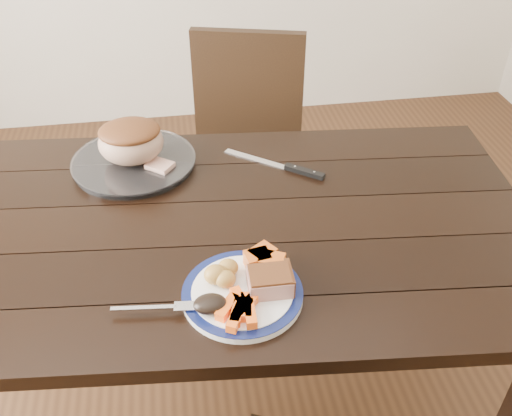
{
  "coord_description": "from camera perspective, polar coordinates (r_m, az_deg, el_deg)",
  "views": [
    {
      "loc": [
        -0.09,
        -1.13,
        1.66
      ],
      "look_at": [
        0.08,
        -0.02,
        0.8
      ],
      "focal_mm": 40.0,
      "sensor_mm": 36.0,
      "label": 1
    }
  ],
  "objects": [
    {
      "name": "carving_knife",
      "position": [
        1.65,
        3.61,
        3.98
      ],
      "size": [
        0.27,
        0.21,
        0.01
      ],
      "rotation": [
        0.0,
        0.0,
        -0.65
      ],
      "color": "silver",
      "rests_on": "dining_table"
    },
    {
      "name": "carrot_batons",
      "position": [
        1.2,
        -1.56,
        -10.07
      ],
      "size": [
        0.1,
        0.12,
        0.02
      ],
      "color": "#FF5F15",
      "rests_on": "dinner_plate"
    },
    {
      "name": "roast_joint",
      "position": [
        1.67,
        -12.39,
        6.4
      ],
      "size": [
        0.18,
        0.16,
        0.12
      ],
      "primitive_type": "ellipsoid",
      "color": "tan",
      "rests_on": "serving_platter"
    },
    {
      "name": "cut_slice",
      "position": [
        1.64,
        -9.58,
        4.15
      ],
      "size": [
        0.09,
        0.09,
        0.02
      ],
      "primitive_type": "cube",
      "rotation": [
        0.0,
        0.0,
        -0.65
      ],
      "color": "tan",
      "rests_on": "serving_platter"
    },
    {
      "name": "pork_slice",
      "position": [
        1.24,
        1.37,
        -7.4
      ],
      "size": [
        0.09,
        0.07,
        0.04
      ],
      "primitive_type": "cube",
      "rotation": [
        0.0,
        0.0,
        -0.02
      ],
      "color": "tan",
      "rests_on": "dinner_plate"
    },
    {
      "name": "chair_far",
      "position": [
        2.2,
        -1.09,
        6.3
      ],
      "size": [
        0.52,
        0.52,
        0.93
      ],
      "rotation": [
        0.0,
        0.0,
        2.88
      ],
      "color": "black",
      "rests_on": "ground"
    },
    {
      "name": "serving_platter",
      "position": [
        1.7,
        -12.09,
        4.43
      ],
      "size": [
        0.35,
        0.35,
        0.02
      ],
      "primitive_type": "cylinder",
      "color": "white",
      "rests_on": "dining_table"
    },
    {
      "name": "fork",
      "position": [
        1.23,
        -9.59,
        -9.81
      ],
      "size": [
        0.18,
        0.04,
        0.0
      ],
      "rotation": [
        0.0,
        0.0,
        -0.1
      ],
      "color": "silver",
      "rests_on": "dinner_plate"
    },
    {
      "name": "dinner_plate",
      "position": [
        1.26,
        -1.36,
        -8.61
      ],
      "size": [
        0.26,
        0.26,
        0.02
      ],
      "primitive_type": "cylinder",
      "color": "white",
      "rests_on": "dining_table"
    },
    {
      "name": "pumpkin_wedges",
      "position": [
        1.29,
        0.78,
        -5.2
      ],
      "size": [
        0.09,
        0.09,
        0.04
      ],
      "color": "orange",
      "rests_on": "dinner_plate"
    },
    {
      "name": "ground",
      "position": [
        2.01,
        -2.46,
        -18.25
      ],
      "size": [
        4.0,
        4.0,
        0.0
      ],
      "primitive_type": "plane",
      "color": "#472B16",
      "rests_on": "ground"
    },
    {
      "name": "dark_mushroom",
      "position": [
        1.2,
        -4.61,
        -9.53
      ],
      "size": [
        0.07,
        0.05,
        0.03
      ],
      "primitive_type": "ellipsoid",
      "color": "black",
      "rests_on": "dinner_plate"
    },
    {
      "name": "plate_rim",
      "position": [
        1.25,
        -1.37,
        -8.34
      ],
      "size": [
        0.26,
        0.26,
        0.02
      ],
      "primitive_type": "torus",
      "color": "#0E1747",
      "rests_on": "dinner_plate"
    },
    {
      "name": "roasted_potatoes",
      "position": [
        1.26,
        -3.4,
        -6.58
      ],
      "size": [
        0.08,
        0.08,
        0.04
      ],
      "color": "gold",
      "rests_on": "dinner_plate"
    },
    {
      "name": "dining_table",
      "position": [
        1.52,
        -3.11,
        -4.12
      ],
      "size": [
        1.68,
        1.04,
        0.75
      ],
      "rotation": [
        0.0,
        0.0,
        -0.09
      ],
      "color": "black",
      "rests_on": "ground"
    }
  ]
}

